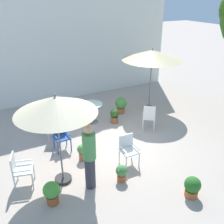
# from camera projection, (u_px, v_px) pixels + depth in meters

# --- Properties ---
(ground_plane) EXTENTS (60.00, 60.00, 0.00)m
(ground_plane) POSITION_uv_depth(u_px,v_px,m) (120.00, 144.00, 8.29)
(ground_plane) COLOR #B5A496
(villa_facade) EXTENTS (9.96, 0.30, 5.36)m
(villa_facade) POSITION_uv_depth(u_px,v_px,m) (67.00, 38.00, 10.98)
(villa_facade) COLOR white
(villa_facade) RESTS_ON ground
(patio_umbrella_0) EXTENTS (1.92, 1.92, 2.42)m
(patio_umbrella_0) POSITION_uv_depth(u_px,v_px,m) (56.00, 106.00, 5.78)
(patio_umbrella_0) COLOR #2D2D2D
(patio_umbrella_0) RESTS_ON ground
(patio_umbrella_1) EXTENTS (2.34, 2.34, 2.53)m
(patio_umbrella_1) POSITION_uv_depth(u_px,v_px,m) (152.00, 55.00, 9.82)
(patio_umbrella_1) COLOR #2D2D2D
(patio_umbrella_1) RESTS_ON ground
(cafe_table_0) EXTENTS (0.84, 0.84, 0.74)m
(cafe_table_0) POSITION_uv_depth(u_px,v_px,m) (91.00, 109.00, 9.48)
(cafe_table_0) COLOR silver
(cafe_table_0) RESTS_ON ground
(patio_chair_0) EXTENTS (0.47, 0.46, 0.89)m
(patio_chair_0) POSITION_uv_depth(u_px,v_px,m) (61.00, 134.00, 7.83)
(patio_chair_0) COLOR #244990
(patio_chair_0) RESTS_ON ground
(patio_chair_1) EXTENTS (0.62, 0.62, 0.93)m
(patio_chair_1) POSITION_uv_depth(u_px,v_px,m) (54.00, 124.00, 8.39)
(patio_chair_1) COLOR silver
(patio_chair_1) RESTS_ON ground
(patio_chair_2) EXTENTS (0.60, 0.61, 0.98)m
(patio_chair_2) POSITION_uv_depth(u_px,v_px,m) (149.00, 116.00, 8.89)
(patio_chair_2) COLOR white
(patio_chair_2) RESTS_ON ground
(patio_chair_3) EXTENTS (0.57, 0.58, 0.90)m
(patio_chair_3) POSITION_uv_depth(u_px,v_px,m) (19.00, 168.00, 6.31)
(patio_chair_3) COLOR silver
(patio_chair_3) RESTS_ON ground
(patio_chair_4) EXTENTS (0.46, 0.46, 0.88)m
(patio_chair_4) POSITION_uv_depth(u_px,v_px,m) (128.00, 148.00, 7.14)
(patio_chair_4) COLOR white
(patio_chair_4) RESTS_ON ground
(potted_plant_1) EXTENTS (0.40, 0.40, 0.58)m
(potted_plant_1) POSITION_uv_depth(u_px,v_px,m) (52.00, 192.00, 5.83)
(potted_plant_1) COLOR #A4502A
(potted_plant_1) RESTS_ON ground
(potted_plant_2) EXTENTS (0.47, 0.47, 0.67)m
(potted_plant_2) POSITION_uv_depth(u_px,v_px,m) (121.00, 104.00, 10.25)
(potted_plant_2) COLOR #A85736
(potted_plant_2) RESTS_ON ground
(potted_plant_3) EXTENTS (0.31, 0.31, 0.55)m
(potted_plant_3) POSITION_uv_depth(u_px,v_px,m) (115.00, 116.00, 9.50)
(potted_plant_3) COLOR #9C5635
(potted_plant_3) RESTS_ON ground
(potted_plant_4) EXTENTS (0.31, 0.31, 0.46)m
(potted_plant_4) POSITION_uv_depth(u_px,v_px,m) (121.00, 172.00, 6.57)
(potted_plant_4) COLOR #B2572F
(potted_plant_4) RESTS_ON ground
(potted_plant_5) EXTENTS (0.29, 0.29, 0.50)m
(potted_plant_5) POSITION_uv_depth(u_px,v_px,m) (82.00, 151.00, 7.39)
(potted_plant_5) COLOR #AF5841
(potted_plant_5) RESTS_ON ground
(potted_plant_6) EXTENTS (0.39, 0.39, 0.54)m
(potted_plant_6) POSITION_uv_depth(u_px,v_px,m) (192.00, 187.00, 6.05)
(potted_plant_6) COLOR #B1622F
(potted_plant_6) RESTS_ON ground
(standing_person) EXTENTS (0.45, 0.45, 1.76)m
(standing_person) POSITION_uv_depth(u_px,v_px,m) (89.00, 156.00, 6.10)
(standing_person) COLOR #33333D
(standing_person) RESTS_ON ground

